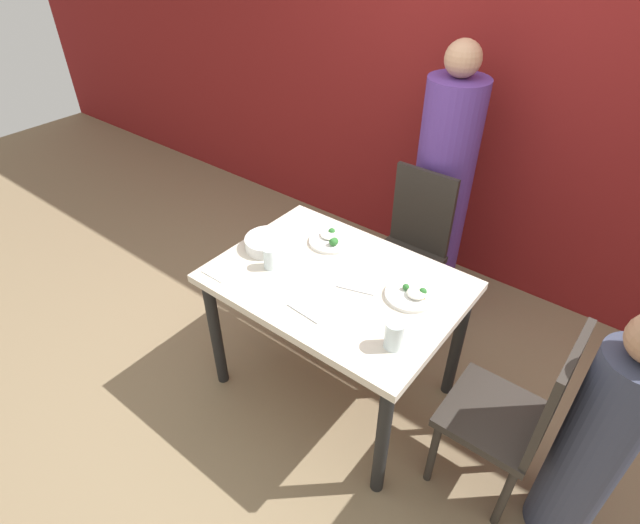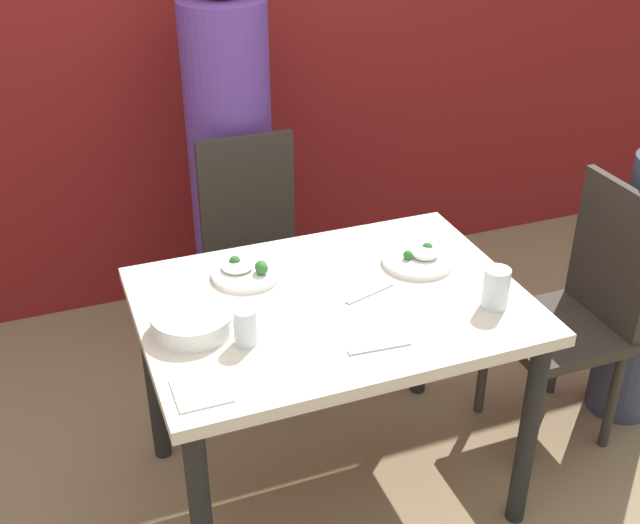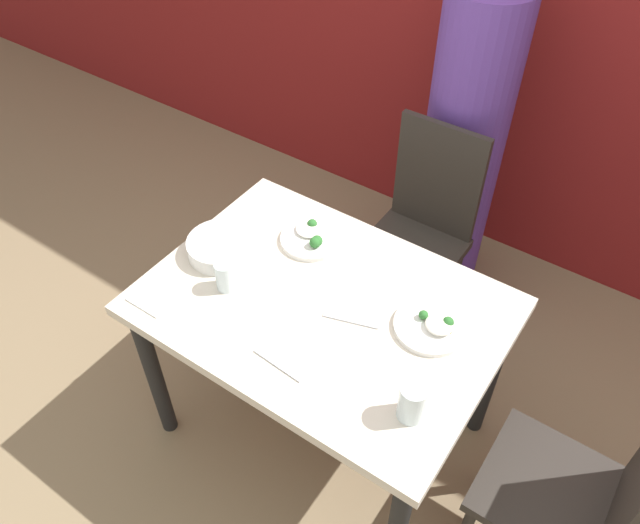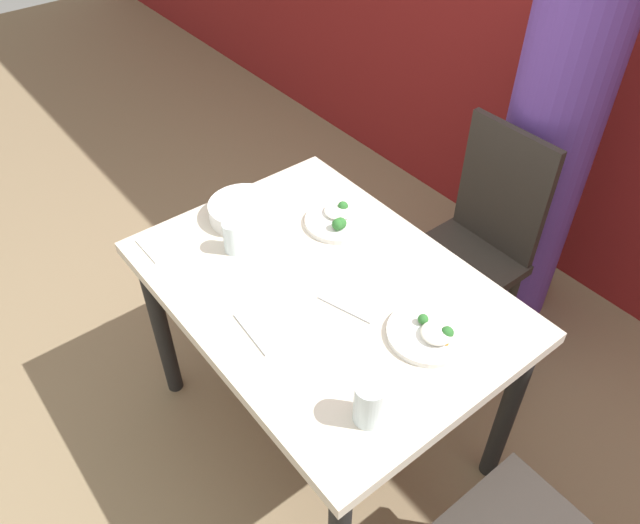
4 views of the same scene
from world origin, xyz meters
The scene contains 13 objects.
ground_plane centered at (0.00, 0.00, 0.00)m, with size 10.00×10.00×0.00m, color #847051.
dining_table centered at (0.00, 0.00, 0.66)m, with size 1.15×0.83×0.76m.
chair_adult_spot centered at (-0.01, 0.76, 0.52)m, with size 0.40×0.40×0.97m.
chair_child_spot centered at (0.92, -0.01, 0.52)m, with size 0.40×0.40×0.97m.
person_adult centered at (-0.01, 1.10, 0.75)m, with size 0.34×0.34×1.62m.
bowl_curry centered at (-0.43, -0.01, 0.79)m, with size 0.23×0.23×0.06m.
plate_rice_adult centered at (0.34, 0.10, 0.77)m, with size 0.23×0.23×0.05m.
plate_rice_child centered at (-0.20, 0.22, 0.77)m, with size 0.22×0.22×0.06m.
glass_water_tall centered at (0.43, -0.20, 0.82)m, with size 0.08×0.08×0.13m.
glass_water_short centered at (-0.30, -0.12, 0.81)m, with size 0.07×0.07×0.11m.
napkin_folded centered at (-0.47, -0.29, 0.76)m, with size 0.14×0.14×0.01m.
fork_steel centered at (0.12, -0.01, 0.76)m, with size 0.18×0.07×0.01m.
spoon_steel centered at (0.03, -0.28, 0.76)m, with size 0.18×0.03×0.01m.
Camera 2 is at (-0.75, -1.89, 2.05)m, focal length 45.00 mm.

